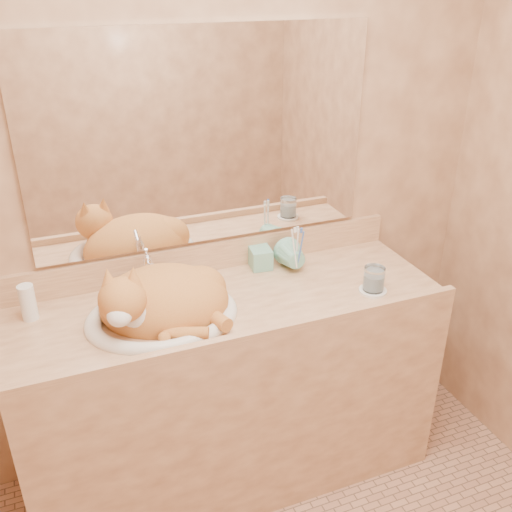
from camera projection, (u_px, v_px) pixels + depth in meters
name	position (u px, v px, depth m)	size (l,w,h in m)	color
wall_back	(204.00, 176.00, 2.16)	(2.40, 0.02, 2.50)	#905F41
vanity_counter	(233.00, 391.00, 2.31)	(1.60, 0.55, 0.85)	#9C6946
mirror	(204.00, 140.00, 2.09)	(1.30, 0.02, 0.80)	white
sink_basin	(161.00, 298.00, 1.98)	(0.53, 0.44, 0.16)	white
faucet	(149.00, 272.00, 2.14)	(0.04, 0.11, 0.16)	silver
cat	(159.00, 298.00, 1.98)	(0.46, 0.38, 0.25)	#B46529
soap_dispenser	(264.00, 252.00, 2.27)	(0.09, 0.09, 0.19)	#72B79F
toothbrush_cup	(297.00, 262.00, 2.27)	(0.12, 0.12, 0.11)	#72B79F
toothbrushes	(298.00, 247.00, 2.24)	(0.03, 0.03, 0.21)	white
saucer	(373.00, 291.00, 2.17)	(0.11, 0.11, 0.01)	white
water_glass	(374.00, 279.00, 2.15)	(0.08, 0.08, 0.09)	silver
lotion_bottle	(28.00, 302.00, 1.98)	(0.05, 0.05, 0.13)	white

